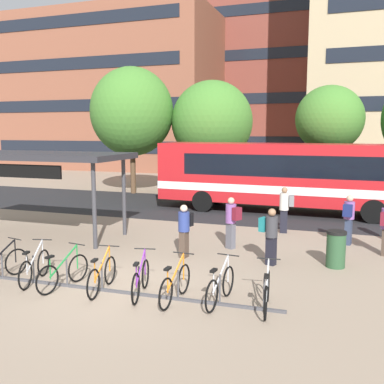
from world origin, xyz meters
TOP-DOWN VIEW (x-y plane):
  - ground at (0.00, 0.00)m, footprint 200.00×200.00m
  - bus_lane_asphalt at (0.00, 11.35)m, footprint 80.00×7.20m
  - city_bus at (2.54, 11.35)m, footprint 12.10×2.95m
  - bike_rack at (-0.73, -0.35)m, footprint 9.59×0.35m
  - parked_bicycle_silver_3 at (-2.15, -0.37)m, footprint 0.60×1.68m
  - parked_bicycle_green_4 at (-1.24, -0.46)m, footprint 0.52×1.71m
  - parked_bicycle_orange_5 at (-0.24, -0.35)m, footprint 0.52×1.71m
  - parked_bicycle_purple_6 at (0.75, -0.30)m, footprint 0.58×1.69m
  - parked_bicycle_orange_7 at (1.63, -0.36)m, footprint 0.52×1.72m
  - parked_bicycle_silver_8 at (2.61, -0.16)m, footprint 0.52×1.72m
  - parked_bicycle_silver_9 at (3.64, -0.16)m, footprint 0.52×1.72m
  - transit_shelter at (-5.47, 3.87)m, footprint 6.89×2.88m
  - commuter_maroon_pack_0 at (1.73, 4.36)m, footprint 0.61×0.52m
  - commuter_teal_pack_1 at (3.17, 3.06)m, footprint 0.60×0.47m
  - commuter_black_pack_3 at (0.62, 2.97)m, footprint 0.40×0.57m
  - commuter_grey_pack_4 at (3.05, 7.17)m, footprint 0.56×0.39m
  - commuter_navy_pack_6 at (5.28, 6.10)m, footprint 0.41×0.57m
  - trash_bin at (4.95, 3.44)m, footprint 0.55×0.55m
  - street_tree_1 at (-7.05, 14.77)m, footprint 4.94×4.94m
  - street_tree_2 at (4.22, 15.25)m, footprint 3.53×3.53m
  - street_tree_3 at (-2.52, 16.27)m, footprint 4.83×4.83m
  - building_left_wing at (-18.24, 32.90)m, footprint 22.06×12.42m
  - building_centre_block at (-2.52, 42.35)m, footprint 14.24×11.65m

SIDE VIEW (x-z plane):
  - ground at x=0.00m, z-range 0.00..0.00m
  - bus_lane_asphalt at x=0.00m, z-range 0.00..0.01m
  - bike_rack at x=-0.73m, z-range -0.26..0.44m
  - parked_bicycle_silver_3 at x=-2.15m, z-range -0.11..0.88m
  - parked_bicycle_green_4 at x=-1.24m, z-range -0.11..0.88m
  - parked_bicycle_orange_5 at x=-0.24m, z-range -0.11..0.88m
  - parked_bicycle_purple_6 at x=0.75m, z-range -0.11..0.88m
  - parked_bicycle_orange_7 at x=1.63m, z-range -0.11..0.88m
  - parked_bicycle_silver_8 at x=2.61m, z-range -0.11..0.88m
  - parked_bicycle_silver_9 at x=3.64m, z-range -0.11..0.88m
  - trash_bin at x=4.95m, z-range 0.00..1.03m
  - commuter_black_pack_3 at x=0.62m, z-range 0.12..1.73m
  - commuter_teal_pack_1 at x=3.17m, z-range 0.12..1.75m
  - commuter_maroon_pack_0 at x=1.73m, z-range 0.13..1.80m
  - commuter_navy_pack_6 at x=5.28m, z-range 0.13..1.81m
  - commuter_grey_pack_4 at x=3.05m, z-range 0.13..1.85m
  - city_bus at x=2.54m, z-range 0.18..3.38m
  - transit_shelter at x=-5.47m, z-range 1.31..4.32m
  - street_tree_3 at x=-2.52m, z-range 0.93..7.68m
  - street_tree_2 at x=4.22m, z-range 1.31..7.46m
  - street_tree_1 at x=-7.05m, z-range 1.13..8.67m
  - building_left_wing at x=-18.24m, z-range 0.00..15.31m
  - building_centre_block at x=-2.52m, z-range 0.00..17.72m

